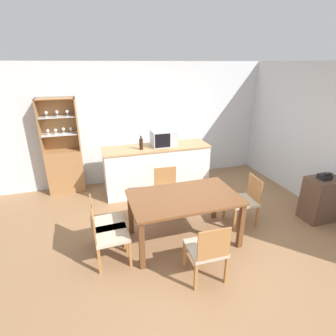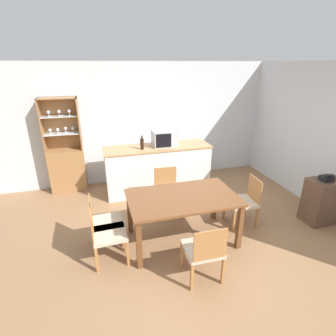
{
  "view_description": "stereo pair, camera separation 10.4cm",
  "coord_description": "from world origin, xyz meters",
  "views": [
    {
      "loc": [
        -1.38,
        -2.94,
        2.52
      ],
      "look_at": [
        -0.13,
        1.03,
        0.84
      ],
      "focal_mm": 28.0,
      "sensor_mm": 36.0,
      "label": 1
    },
    {
      "loc": [
        -1.28,
        -2.97,
        2.52
      ],
      "look_at": [
        -0.13,
        1.03,
        0.84
      ],
      "focal_mm": 28.0,
      "sensor_mm": 36.0,
      "label": 2
    }
  ],
  "objects": [
    {
      "name": "ground_plane",
      "position": [
        0.0,
        0.0,
        0.0
      ],
      "size": [
        18.0,
        18.0,
        0.0
      ],
      "primitive_type": "plane",
      "color": "#936B47"
    },
    {
      "name": "wall_back",
      "position": [
        0.0,
        2.63,
        1.27
      ],
      "size": [
        6.8,
        0.06,
        2.55
      ],
      "color": "silver",
      "rests_on": "ground_plane"
    },
    {
      "name": "wall_right",
      "position": [
        2.58,
        0.3,
        1.27
      ],
      "size": [
        0.06,
        4.6,
        2.55
      ],
      "color": "silver",
      "rests_on": "ground_plane"
    },
    {
      "name": "kitchen_counter",
      "position": [
        -0.1,
        1.9,
        0.48
      ],
      "size": [
        2.14,
        0.63,
        0.96
      ],
      "color": "white",
      "rests_on": "ground_plane"
    },
    {
      "name": "display_cabinet",
      "position": [
        -1.89,
        2.45,
        0.59
      ],
      "size": [
        0.7,
        0.32,
        1.91
      ],
      "color": "#A37042",
      "rests_on": "ground_plane"
    },
    {
      "name": "dining_table",
      "position": [
        -0.16,
        0.16,
        0.64
      ],
      "size": [
        1.56,
        0.94,
        0.74
      ],
      "color": "brown",
      "rests_on": "ground_plane"
    },
    {
      "name": "dining_chair_head_far",
      "position": [
        -0.16,
        0.97,
        0.42
      ],
      "size": [
        0.46,
        0.46,
        0.81
      ],
      "rotation": [
        0.0,
        0.0,
        3.09
      ],
      "color": "#C1B299",
      "rests_on": "ground_plane"
    },
    {
      "name": "dining_chair_side_left_near",
      "position": [
        -1.27,
        0.02,
        0.42
      ],
      "size": [
        0.46,
        0.46,
        0.81
      ],
      "rotation": [
        0.0,
        0.0,
        -1.53
      ],
      "color": "#C1B299",
      "rests_on": "ground_plane"
    },
    {
      "name": "dining_chair_side_left_far",
      "position": [
        -1.27,
        0.3,
        0.42
      ],
      "size": [
        0.45,
        0.45,
        0.81
      ],
      "rotation": [
        0.0,
        0.0,
        -1.53
      ],
      "color": "#C1B299",
      "rests_on": "ground_plane"
    },
    {
      "name": "dining_chair_head_near",
      "position": [
        -0.16,
        -0.64,
        0.42
      ],
      "size": [
        0.44,
        0.44,
        0.81
      ],
      "rotation": [
        0.0,
        0.0,
        -0.02
      ],
      "color": "#C1B299",
      "rests_on": "ground_plane"
    },
    {
      "name": "dining_chair_side_right_far",
      "position": [
        0.96,
        0.3,
        0.42
      ],
      "size": [
        0.47,
        0.47,
        0.81
      ],
      "rotation": [
        0.0,
        0.0,
        1.49
      ],
      "color": "#C1B299",
      "rests_on": "ground_plane"
    },
    {
      "name": "microwave",
      "position": [
        0.05,
        1.92,
        1.12
      ],
      "size": [
        0.48,
        0.37,
        0.31
      ],
      "color": "#B7BABF",
      "rests_on": "kitchen_counter"
    },
    {
      "name": "wine_bottle",
      "position": [
        -0.42,
        1.81,
        1.07
      ],
      "size": [
        0.07,
        0.07,
        0.27
      ],
      "color": "black",
      "rests_on": "kitchen_counter"
    },
    {
      "name": "side_cabinet",
      "position": [
        2.27,
        0.0,
        0.38
      ],
      "size": [
        0.57,
        0.39,
        0.76
      ],
      "color": "brown",
      "rests_on": "ground_plane"
    },
    {
      "name": "telephone",
      "position": [
        2.22,
        -0.01,
        0.8
      ],
      "size": [
        0.18,
        0.15,
        0.11
      ],
      "color": "black",
      "rests_on": "side_cabinet"
    }
  ]
}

